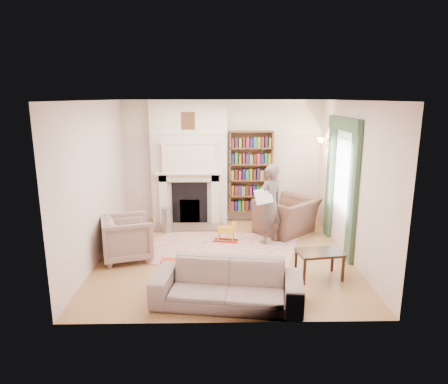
{
  "coord_description": "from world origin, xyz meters",
  "views": [
    {
      "loc": [
        -0.13,
        -6.89,
        2.85
      ],
      "look_at": [
        0.0,
        0.25,
        1.15
      ],
      "focal_mm": 32.0,
      "sensor_mm": 36.0,
      "label": 1
    }
  ],
  "objects_px": {
    "bookcase": "(251,172)",
    "rocking_horse": "(226,232)",
    "armchair_left": "(127,238)",
    "paraffin_heater": "(167,220)",
    "man_reading": "(270,204)",
    "coffee_table": "(319,265)",
    "armchair_reading": "(287,216)",
    "sofa": "(227,284)"
  },
  "relations": [
    {
      "from": "man_reading",
      "to": "rocking_horse",
      "type": "bearing_deg",
      "value": -39.28
    },
    {
      "from": "paraffin_heater",
      "to": "rocking_horse",
      "type": "relative_size",
      "value": 1.15
    },
    {
      "from": "rocking_horse",
      "to": "coffee_table",
      "type": "bearing_deg",
      "value": -38.12
    },
    {
      "from": "bookcase",
      "to": "armchair_reading",
      "type": "relative_size",
      "value": 1.59
    },
    {
      "from": "man_reading",
      "to": "paraffin_heater",
      "type": "xyz_separation_m",
      "value": [
        -2.11,
        0.68,
        -0.52
      ]
    },
    {
      "from": "sofa",
      "to": "man_reading",
      "type": "distance_m",
      "value": 2.63
    },
    {
      "from": "man_reading",
      "to": "coffee_table",
      "type": "distance_m",
      "value": 1.82
    },
    {
      "from": "man_reading",
      "to": "paraffin_heater",
      "type": "bearing_deg",
      "value": -53.58
    },
    {
      "from": "armchair_left",
      "to": "coffee_table",
      "type": "bearing_deg",
      "value": -122.15
    },
    {
      "from": "sofa",
      "to": "rocking_horse",
      "type": "height_order",
      "value": "sofa"
    },
    {
      "from": "armchair_reading",
      "to": "paraffin_heater",
      "type": "bearing_deg",
      "value": -45.31
    },
    {
      "from": "sofa",
      "to": "paraffin_heater",
      "type": "xyz_separation_m",
      "value": [
        -1.21,
        3.09,
        -0.03
      ]
    },
    {
      "from": "sofa",
      "to": "rocking_horse",
      "type": "distance_m",
      "value": 2.47
    },
    {
      "from": "armchair_reading",
      "to": "sofa",
      "type": "distance_m",
      "value": 3.31
    },
    {
      "from": "armchair_left",
      "to": "rocking_horse",
      "type": "bearing_deg",
      "value": -83.05
    },
    {
      "from": "bookcase",
      "to": "sofa",
      "type": "xyz_separation_m",
      "value": [
        -0.64,
        -3.87,
        -0.87
      ]
    },
    {
      "from": "coffee_table",
      "to": "paraffin_heater",
      "type": "distance_m",
      "value": 3.55
    },
    {
      "from": "armchair_reading",
      "to": "paraffin_heater",
      "type": "distance_m",
      "value": 2.57
    },
    {
      "from": "sofa",
      "to": "paraffin_heater",
      "type": "distance_m",
      "value": 3.32
    },
    {
      "from": "bookcase",
      "to": "armchair_reading",
      "type": "bearing_deg",
      "value": -50.19
    },
    {
      "from": "bookcase",
      "to": "rocking_horse",
      "type": "xyz_separation_m",
      "value": [
        -0.6,
        -1.4,
        -0.96
      ]
    },
    {
      "from": "rocking_horse",
      "to": "bookcase",
      "type": "bearing_deg",
      "value": 77.34
    },
    {
      "from": "armchair_reading",
      "to": "man_reading",
      "type": "bearing_deg",
      "value": 9.5
    },
    {
      "from": "armchair_reading",
      "to": "bookcase",
      "type": "bearing_deg",
      "value": -93.82
    },
    {
      "from": "sofa",
      "to": "paraffin_heater",
      "type": "height_order",
      "value": "sofa"
    },
    {
      "from": "armchair_reading",
      "to": "man_reading",
      "type": "height_order",
      "value": "man_reading"
    },
    {
      "from": "armchair_reading",
      "to": "man_reading",
      "type": "xyz_separation_m",
      "value": [
        -0.45,
        -0.6,
        0.42
      ]
    },
    {
      "from": "armchair_reading",
      "to": "coffee_table",
      "type": "relative_size",
      "value": 1.66
    },
    {
      "from": "armchair_reading",
      "to": "coffee_table",
      "type": "height_order",
      "value": "armchair_reading"
    },
    {
      "from": "bookcase",
      "to": "armchair_left",
      "type": "relative_size",
      "value": 2.15
    },
    {
      "from": "armchair_left",
      "to": "paraffin_heater",
      "type": "relative_size",
      "value": 1.56
    },
    {
      "from": "armchair_left",
      "to": "rocking_horse",
      "type": "height_order",
      "value": "armchair_left"
    },
    {
      "from": "armchair_reading",
      "to": "rocking_horse",
      "type": "xyz_separation_m",
      "value": [
        -1.32,
        -0.55,
        -0.17
      ]
    },
    {
      "from": "sofa",
      "to": "man_reading",
      "type": "relative_size",
      "value": 1.3
    },
    {
      "from": "man_reading",
      "to": "sofa",
      "type": "bearing_deg",
      "value": 33.68
    },
    {
      "from": "paraffin_heater",
      "to": "man_reading",
      "type": "bearing_deg",
      "value": -17.71
    },
    {
      "from": "bookcase",
      "to": "coffee_table",
      "type": "bearing_deg",
      "value": -74.39
    },
    {
      "from": "armchair_reading",
      "to": "paraffin_heater",
      "type": "relative_size",
      "value": 2.12
    },
    {
      "from": "armchair_reading",
      "to": "paraffin_heater",
      "type": "xyz_separation_m",
      "value": [
        -2.56,
        0.08,
        -0.1
      ]
    },
    {
      "from": "armchair_left",
      "to": "paraffin_heater",
      "type": "bearing_deg",
      "value": -38.07
    },
    {
      "from": "man_reading",
      "to": "bookcase",
      "type": "bearing_deg",
      "value": -115.67
    },
    {
      "from": "sofa",
      "to": "man_reading",
      "type": "bearing_deg",
      "value": 78.03
    }
  ]
}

